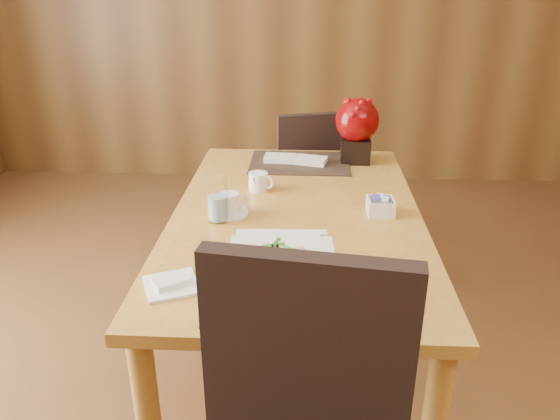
# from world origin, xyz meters

# --- Properties ---
(dining_table) EXTENTS (0.90, 1.50, 0.75)m
(dining_table) POSITION_xyz_m (0.00, 0.60, 0.65)
(dining_table) COLOR #C28C35
(dining_table) RESTS_ON ground
(placemat_near) EXTENTS (0.45, 0.33, 0.01)m
(placemat_near) POSITION_xyz_m (0.00, 0.05, 0.75)
(placemat_near) COLOR black
(placemat_near) RESTS_ON dining_table
(placemat_far) EXTENTS (0.45, 0.33, 0.01)m
(placemat_far) POSITION_xyz_m (0.00, 1.15, 0.75)
(placemat_far) COLOR black
(placemat_far) RESTS_ON dining_table
(soup_setting) EXTENTS (0.32, 0.32, 0.12)m
(soup_setting) POSITION_xyz_m (-0.03, 0.06, 0.81)
(soup_setting) COLOR white
(soup_setting) RESTS_ON dining_table
(coffee_cup) EXTENTS (0.14, 0.14, 0.08)m
(coffee_cup) POSITION_xyz_m (-0.24, 0.57, 0.78)
(coffee_cup) COLOR white
(coffee_cup) RESTS_ON dining_table
(water_glass) EXTENTS (0.08, 0.08, 0.17)m
(water_glass) POSITION_xyz_m (-0.27, 0.52, 0.84)
(water_glass) COLOR silver
(water_glass) RESTS_ON dining_table
(creamer_jug) EXTENTS (0.13, 0.13, 0.07)m
(creamer_jug) POSITION_xyz_m (-0.16, 0.82, 0.79)
(creamer_jug) COLOR white
(creamer_jug) RESTS_ON dining_table
(sugar_caddy) EXTENTS (0.10, 0.10, 0.06)m
(sugar_caddy) POSITION_xyz_m (0.30, 0.61, 0.78)
(sugar_caddy) COLOR white
(sugar_caddy) RESTS_ON dining_table
(berry_decor) EXTENTS (0.20, 0.20, 0.29)m
(berry_decor) POSITION_xyz_m (0.25, 1.19, 0.92)
(berry_decor) COLOR black
(berry_decor) RESTS_ON dining_table
(napkins_far) EXTENTS (0.30, 0.15, 0.03)m
(napkins_far) POSITION_xyz_m (-0.01, 1.15, 0.77)
(napkins_far) COLOR silver
(napkins_far) RESTS_ON dining_table
(bread_plate) EXTENTS (0.19, 0.19, 0.01)m
(bread_plate) POSITION_xyz_m (-0.34, 0.08, 0.75)
(bread_plate) COLOR white
(bread_plate) RESTS_ON dining_table
(far_chair) EXTENTS (0.53, 0.53, 0.91)m
(far_chair) POSITION_xyz_m (0.05, 1.53, 0.52)
(far_chair) COLOR black
(far_chair) RESTS_ON ground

